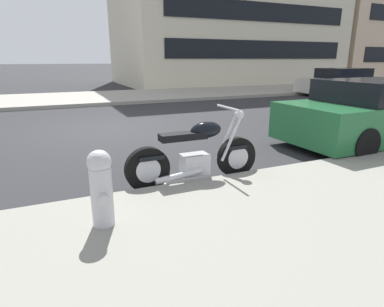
% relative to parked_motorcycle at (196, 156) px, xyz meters
% --- Properties ---
extents(ground_plane, '(260.00, 260.00, 0.00)m').
position_rel_parked_motorcycle_xyz_m(ground_plane, '(-0.48, 4.43, -0.43)').
color(ground_plane, '#28282B').
extents(sidewalk_far_curb, '(120.00, 5.00, 0.14)m').
position_rel_parked_motorcycle_xyz_m(sidewalk_far_curb, '(11.52, 11.46, -0.36)').
color(sidewalk_far_curb, gray).
rests_on(sidewalk_far_curb, ground).
extents(parking_stall_stripe, '(0.12, 2.20, 0.01)m').
position_rel_parked_motorcycle_xyz_m(parking_stall_stripe, '(-0.48, 0.50, -0.42)').
color(parking_stall_stripe, silver).
rests_on(parking_stall_stripe, ground).
extents(parked_motorcycle, '(2.07, 0.62, 1.11)m').
position_rel_parked_motorcycle_xyz_m(parked_motorcycle, '(0.00, 0.00, 0.00)').
color(parked_motorcycle, black).
rests_on(parked_motorcycle, ground).
extents(parked_car_behind_motorcycle, '(4.49, 1.94, 1.37)m').
position_rel_parked_motorcycle_xyz_m(parked_car_behind_motorcycle, '(4.64, 0.63, 0.22)').
color(parked_car_behind_motorcycle, '#236638').
rests_on(parked_car_behind_motorcycle, ground).
extents(car_opposite_curb, '(4.50, 1.93, 1.33)m').
position_rel_parked_motorcycle_xyz_m(car_opposite_curb, '(12.04, 8.34, 0.21)').
color(car_opposite_curb, beige).
rests_on(car_opposite_curb, ground).
extents(fire_hydrant, '(0.24, 0.36, 0.80)m').
position_rel_parked_motorcycle_xyz_m(fire_hydrant, '(-1.50, -1.00, 0.14)').
color(fire_hydrant, '#B7B7BC').
rests_on(fire_hydrant, sidewalk_near_curb).
extents(townhouse_mid_block, '(15.38, 9.74, 10.70)m').
position_rel_parked_motorcycle_xyz_m(townhouse_mid_block, '(10.81, 18.59, 4.92)').
color(townhouse_mid_block, beige).
rests_on(townhouse_mid_block, ground).
extents(townhouse_far_uphill, '(13.93, 9.70, 9.58)m').
position_rel_parked_motorcycle_xyz_m(townhouse_far_uphill, '(25.97, 18.57, 4.36)').
color(townhouse_far_uphill, beige).
rests_on(townhouse_far_uphill, ground).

